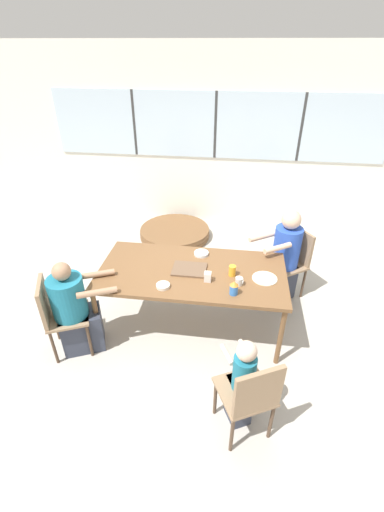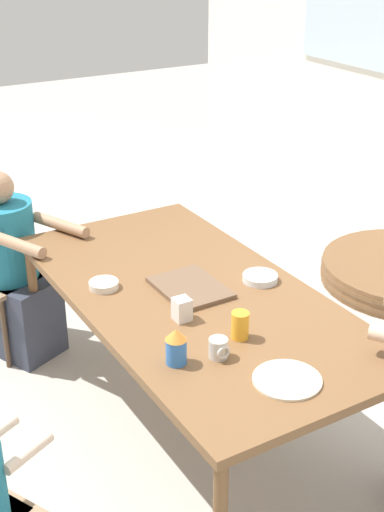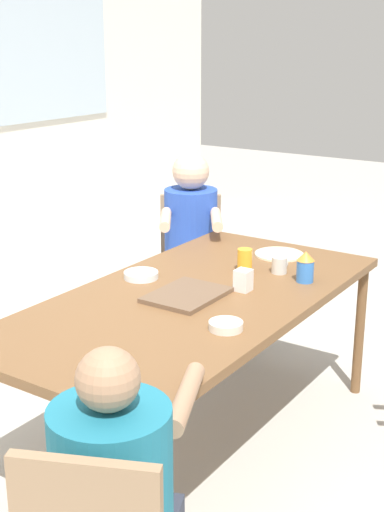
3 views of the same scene
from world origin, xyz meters
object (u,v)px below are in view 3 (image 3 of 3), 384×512
Objects in this scene: milk_carton_small at (243,280)px; chair_for_man_blue_shirt at (191,252)px; juice_glass at (245,260)px; coffee_mug at (280,265)px; sippy_cup at (305,266)px; bowl_cereal at (226,326)px; bowl_white_shallow at (141,275)px; person_man_blue_shirt at (191,259)px.

chair_for_man_blue_shirt is at bearing 43.79° from milk_carton_small.
juice_glass reaches higher than milk_carton_small.
coffee_mug is 0.55× the size of sippy_cup.
bowl_cereal is (-0.68, 0.01, -0.06)m from sippy_cup.
chair_for_man_blue_shirt is 1.20m from bowl_white_shallow.
person_man_blue_shirt is 1.61m from bowl_cereal.
bowl_cereal is (-0.42, -0.16, -0.03)m from milk_carton_small.
person_man_blue_shirt is 7.29× the size of bowl_white_shallow.
person_man_blue_shirt is at bearing 90.00° from chair_for_man_blue_shirt.
chair_for_man_blue_shirt is 5.99× the size of sippy_cup.
sippy_cup is at bearing 116.59° from person_man_blue_shirt.
milk_carton_small is (-0.83, -0.83, 0.26)m from person_man_blue_shirt.
person_man_blue_shirt reaches higher than coffee_mug.
juice_glass is at bearing -44.78° from bowl_white_shallow.
chair_for_man_blue_shirt is at bearing 38.21° from bowl_cereal.
bowl_white_shallow is at bearing 120.16° from sippy_cup.
sippy_cup is 1.29× the size of juice_glass.
person_man_blue_shirt reaches higher than bowl_white_shallow.
bowl_cereal is at bearing 94.59° from person_man_blue_shirt.
bowl_cereal is at bearing 94.16° from chair_for_man_blue_shirt.
milk_carton_small is at bearing 101.10° from person_man_blue_shirt.
sippy_cup is 1.09× the size of bowl_cereal.
bowl_white_shallow is (-0.43, 0.50, -0.02)m from coffee_mug.
bowl_cereal is at bearing -156.07° from juice_glass.
person_man_blue_shirt reaches higher than juice_glass.
coffee_mug is at bearing -49.26° from bowl_white_shallow.
chair_for_man_blue_shirt is 1.12m from juice_glass.
juice_glass is at bearing 117.13° from coffee_mug.
person_man_blue_shirt is at bearing 20.59° from bowl_white_shallow.
person_man_blue_shirt reaches higher than bowl_cereal.
coffee_mug is 0.60× the size of bowl_cereal.
bowl_white_shallow and bowl_cereal have the same top height.
coffee_mug is at bearing -3.69° from milk_carton_small.
juice_glass is at bearing 105.93° from person_man_blue_shirt.
milk_carton_small reaches higher than coffee_mug.
juice_glass is 1.16× the size of milk_carton_small.
chair_for_man_blue_shirt is 8.95× the size of milk_carton_small.
juice_glass is 0.50m from bowl_white_shallow.
juice_glass is (-0.08, 0.15, 0.02)m from coffee_mug.
person_man_blue_shirt reaches higher than sippy_cup.
milk_carton_small is at bearing -76.19° from bowl_white_shallow.
chair_for_man_blue_shirt is 7.74× the size of juice_glass.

